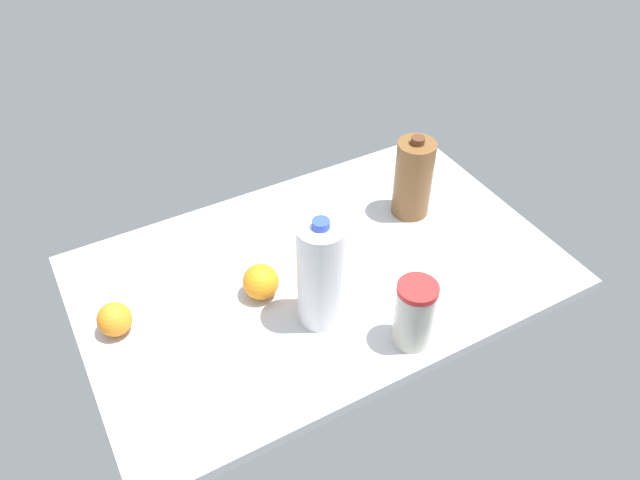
{
  "coord_description": "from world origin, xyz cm",
  "views": [
    {
      "loc": [
        54.98,
        99.53,
        115.11
      ],
      "look_at": [
        0.0,
        0.0,
        13.0
      ],
      "focal_mm": 35.0,
      "sensor_mm": 36.0,
      "label": 1
    }
  ],
  "objects_px": {
    "milk_jug": "(321,274)",
    "chocolate_milk_jug": "(413,178)",
    "orange_beside_bowl": "(261,282)",
    "tumbler_cup": "(414,314)",
    "orange_loose": "(115,319)"
  },
  "relations": [
    {
      "from": "chocolate_milk_jug",
      "to": "tumbler_cup",
      "type": "height_order",
      "value": "chocolate_milk_jug"
    },
    {
      "from": "chocolate_milk_jug",
      "to": "orange_loose",
      "type": "bearing_deg",
      "value": 2.4
    },
    {
      "from": "milk_jug",
      "to": "chocolate_milk_jug",
      "type": "bearing_deg",
      "value": -151.65
    },
    {
      "from": "tumbler_cup",
      "to": "orange_beside_bowl",
      "type": "distance_m",
      "value": 0.38
    },
    {
      "from": "chocolate_milk_jug",
      "to": "tumbler_cup",
      "type": "distance_m",
      "value": 0.47
    },
    {
      "from": "orange_loose",
      "to": "chocolate_milk_jug",
      "type": "bearing_deg",
      "value": -177.6
    },
    {
      "from": "tumbler_cup",
      "to": "milk_jug",
      "type": "bearing_deg",
      "value": -48.26
    },
    {
      "from": "milk_jug",
      "to": "orange_loose",
      "type": "bearing_deg",
      "value": -23.16
    },
    {
      "from": "orange_beside_bowl",
      "to": "tumbler_cup",
      "type": "bearing_deg",
      "value": 129.29
    },
    {
      "from": "tumbler_cup",
      "to": "orange_beside_bowl",
      "type": "bearing_deg",
      "value": -50.71
    },
    {
      "from": "orange_beside_bowl",
      "to": "orange_loose",
      "type": "bearing_deg",
      "value": -9.41
    },
    {
      "from": "orange_loose",
      "to": "orange_beside_bowl",
      "type": "bearing_deg",
      "value": 170.59
    },
    {
      "from": "milk_jug",
      "to": "orange_beside_bowl",
      "type": "relative_size",
      "value": 3.33
    },
    {
      "from": "chocolate_milk_jug",
      "to": "orange_beside_bowl",
      "type": "distance_m",
      "value": 0.52
    },
    {
      "from": "chocolate_milk_jug",
      "to": "orange_loose",
      "type": "height_order",
      "value": "chocolate_milk_jug"
    }
  ]
}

